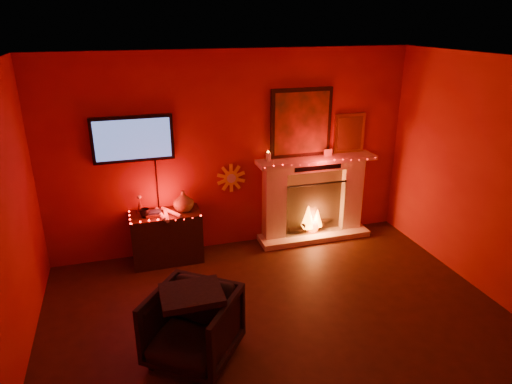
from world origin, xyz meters
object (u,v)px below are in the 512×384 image
at_px(sunburst_clock, 231,178).
at_px(tv, 133,139).
at_px(fireplace, 313,190).
at_px(console_table, 167,234).
at_px(armchair, 193,326).

bearing_deg(sunburst_clock, tv, -178.76).
bearing_deg(fireplace, console_table, -176.51).
bearing_deg(sunburst_clock, fireplace, -4.37).
distance_m(tv, armchair, 2.54).
bearing_deg(armchair, fireplace, 82.04).
bearing_deg(console_table, armchair, -89.79).
relative_size(sunburst_clock, armchair, 0.51).
height_order(fireplace, sunburst_clock, fireplace).
bearing_deg(fireplace, sunburst_clock, 175.63).
xyz_separation_m(sunburst_clock, armchair, (-0.93, -2.19, -0.65)).
relative_size(fireplace, tv, 1.76).
distance_m(console_table, armchair, 1.97).
relative_size(fireplace, sunburst_clock, 5.45).
bearing_deg(armchair, sunburst_clock, 104.35).
height_order(console_table, armchair, console_table).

